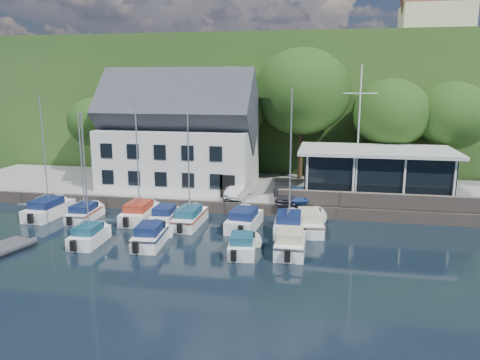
% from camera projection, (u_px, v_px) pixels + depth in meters
% --- Properties ---
extents(ground, '(180.00, 180.00, 0.00)m').
position_uv_depth(ground, '(208.00, 265.00, 28.20)').
color(ground, black).
rests_on(ground, ground).
extents(quay, '(60.00, 13.00, 1.00)m').
position_uv_depth(quay, '(254.00, 191.00, 44.92)').
color(quay, gray).
rests_on(quay, ground).
extents(quay_face, '(60.00, 0.30, 1.00)m').
position_uv_depth(quay_face, '(242.00, 209.00, 38.67)').
color(quay_face, '#675B52').
rests_on(quay_face, ground).
extents(hillside, '(160.00, 75.00, 16.00)m').
position_uv_depth(hillside, '(292.00, 97.00, 86.15)').
color(hillside, '#24491B').
rests_on(hillside, ground).
extents(field_patch, '(50.00, 30.00, 0.30)m').
position_uv_depth(field_patch, '(337.00, 53.00, 90.70)').
color(field_patch, '#5C6331').
rests_on(field_patch, hillside).
extents(farmhouse, '(10.40, 7.00, 8.20)m').
position_uv_depth(farmhouse, '(436.00, 18.00, 70.04)').
color(farmhouse, beige).
rests_on(farmhouse, hillside).
extents(harbor_building, '(14.40, 8.20, 8.70)m').
position_uv_depth(harbor_building, '(180.00, 140.00, 44.23)').
color(harbor_building, silver).
rests_on(harbor_building, quay).
extents(club_pavilion, '(13.20, 7.20, 4.10)m').
position_uv_depth(club_pavilion, '(375.00, 172.00, 40.96)').
color(club_pavilion, black).
rests_on(club_pavilion, quay).
extents(seawall, '(18.00, 0.50, 1.20)m').
position_uv_depth(seawall, '(393.00, 201.00, 36.65)').
color(seawall, '#675B52').
rests_on(seawall, quay).
extents(gangway, '(1.20, 6.00, 1.40)m').
position_uv_depth(gangway, '(47.00, 211.00, 39.85)').
color(gangway, '#BAB9BE').
rests_on(gangway, ground).
extents(car_silver, '(1.90, 3.42, 1.10)m').
position_uv_depth(car_silver, '(230.00, 191.00, 40.17)').
color(car_silver, '#A5A5A9').
rests_on(car_silver, quay).
extents(car_white, '(1.96, 4.09, 1.29)m').
position_uv_depth(car_white, '(239.00, 190.00, 40.36)').
color(car_white, beige).
rests_on(car_white, quay).
extents(car_dgrey, '(2.48, 4.63, 1.28)m').
position_uv_depth(car_dgrey, '(284.00, 193.00, 39.32)').
color(car_dgrey, '#313036').
rests_on(car_dgrey, quay).
extents(car_blue, '(1.65, 3.59, 1.20)m').
position_uv_depth(car_blue, '(297.00, 194.00, 39.13)').
color(car_blue, '#2F4D91').
rests_on(car_blue, quay).
extents(flagpole, '(2.67, 0.20, 11.13)m').
position_uv_depth(flagpole, '(358.00, 135.00, 37.64)').
color(flagpole, silver).
rests_on(flagpole, quay).
extents(tree_0, '(5.96, 5.96, 8.15)m').
position_uv_depth(tree_0, '(96.00, 135.00, 51.20)').
color(tree_0, '#183610').
rests_on(tree_0, quay).
extents(tree_1, '(6.95, 6.95, 9.50)m').
position_uv_depth(tree_1, '(151.00, 129.00, 50.49)').
color(tree_1, '#183610').
rests_on(tree_1, quay).
extents(tree_2, '(8.33, 8.33, 11.38)m').
position_uv_depth(tree_2, '(229.00, 122.00, 48.36)').
color(tree_2, '#183610').
rests_on(tree_2, quay).
extents(tree_3, '(9.63, 9.63, 13.16)m').
position_uv_depth(tree_3, '(301.00, 114.00, 47.03)').
color(tree_3, '#183610').
rests_on(tree_3, quay).
extents(tree_4, '(7.41, 7.41, 10.13)m').
position_uv_depth(tree_4, '(390.00, 131.00, 45.32)').
color(tree_4, '#183610').
rests_on(tree_4, quay).
extents(tree_5, '(7.21, 7.21, 9.86)m').
position_uv_depth(tree_5, '(450.00, 133.00, 44.83)').
color(tree_5, '#183610').
rests_on(tree_5, quay).
extents(boat_r1_0, '(2.42, 6.94, 9.50)m').
position_uv_depth(boat_r1_0, '(45.00, 159.00, 37.26)').
color(boat_r1_0, white).
rests_on(boat_r1_0, ground).
extents(boat_r1_1, '(2.17, 5.58, 8.27)m').
position_uv_depth(boat_r1_1, '(82.00, 169.00, 36.46)').
color(boat_r1_1, white).
rests_on(boat_r1_1, ground).
extents(boat_r1_2, '(2.27, 6.55, 9.48)m').
position_uv_depth(boat_r1_2, '(138.00, 162.00, 36.18)').
color(boat_r1_2, white).
rests_on(boat_r1_2, ground).
extents(boat_r1_3, '(1.84, 5.27, 1.42)m').
position_uv_depth(boat_r1_3, '(166.00, 214.00, 36.28)').
color(boat_r1_3, white).
rests_on(boat_r1_3, ground).
extents(boat_r1_4, '(1.94, 6.72, 8.95)m').
position_uv_depth(boat_r1_4, '(189.00, 168.00, 35.04)').
color(boat_r1_4, white).
rests_on(boat_r1_4, ground).
extents(boat_r1_5, '(2.66, 6.45, 1.53)m').
position_uv_depth(boat_r1_5, '(244.00, 218.00, 35.07)').
color(boat_r1_5, white).
rests_on(boat_r1_5, ground).
extents(boat_r1_6, '(2.43, 5.81, 9.58)m').
position_uv_depth(boat_r1_6, '(290.00, 168.00, 33.19)').
color(boat_r1_6, white).
rests_on(boat_r1_6, ground).
extents(boat_r1_7, '(2.75, 7.15, 1.54)m').
position_uv_depth(boat_r1_7, '(309.00, 220.00, 34.64)').
color(boat_r1_7, white).
rests_on(boat_r1_7, ground).
extents(boat_r2_1, '(2.06, 5.07, 8.61)m').
position_uv_depth(boat_r2_1, '(86.00, 182.00, 30.92)').
color(boat_r2_1, white).
rests_on(boat_r2_1, ground).
extents(boat_r2_2, '(2.34, 5.75, 1.53)m').
position_uv_depth(boat_r2_2, '(151.00, 234.00, 31.45)').
color(boat_r2_2, white).
rests_on(boat_r2_2, ground).
extents(boat_r2_3, '(2.35, 4.78, 1.36)m').
position_uv_depth(boat_r2_3, '(242.00, 244.00, 29.85)').
color(boat_r2_3, white).
rests_on(boat_r2_3, ground).
extents(boat_r2_4, '(2.07, 5.52, 1.57)m').
position_uv_depth(boat_r2_4, '(291.00, 241.00, 29.97)').
color(boat_r2_4, white).
rests_on(boat_r2_4, ground).
extents(dinghy_1, '(2.74, 3.69, 0.77)m').
position_uv_depth(dinghy_1, '(6.00, 246.00, 30.26)').
color(dinghy_1, '#39393E').
rests_on(dinghy_1, ground).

